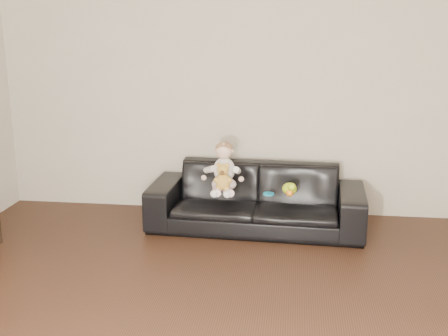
# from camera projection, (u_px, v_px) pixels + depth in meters

# --- Properties ---
(wall_back) EXTENTS (5.00, 0.00, 5.00)m
(wall_back) POSITION_uv_depth(u_px,v_px,m) (244.00, 87.00, 5.61)
(wall_back) COLOR beige
(wall_back) RESTS_ON ground
(sofa) EXTENTS (2.06, 0.87, 0.59)m
(sofa) POSITION_uv_depth(u_px,v_px,m) (256.00, 198.00, 5.37)
(sofa) COLOR black
(sofa) RESTS_ON floor
(baby) EXTENTS (0.36, 0.43, 0.47)m
(baby) POSITION_uv_depth(u_px,v_px,m) (224.00, 170.00, 5.22)
(baby) COLOR #FED6DC
(baby) RESTS_ON sofa
(teddy_bear) EXTENTS (0.18, 0.18, 0.25)m
(teddy_bear) POSITION_uv_depth(u_px,v_px,m) (223.00, 177.00, 5.09)
(teddy_bear) COLOR gold
(teddy_bear) RESTS_ON sofa
(toy_green) EXTENTS (0.18, 0.20, 0.11)m
(toy_green) POSITION_uv_depth(u_px,v_px,m) (289.00, 189.00, 5.15)
(toy_green) COLOR #BCE01A
(toy_green) RESTS_ON sofa
(toy_rattle) EXTENTS (0.10, 0.10, 0.07)m
(toy_rattle) POSITION_uv_depth(u_px,v_px,m) (290.00, 193.00, 5.10)
(toy_rattle) COLOR orange
(toy_rattle) RESTS_ON sofa
(toy_blue_disc) EXTENTS (0.14, 0.14, 0.01)m
(toy_blue_disc) POSITION_uv_depth(u_px,v_px,m) (269.00, 194.00, 5.16)
(toy_blue_disc) COLOR #178DBD
(toy_blue_disc) RESTS_ON sofa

